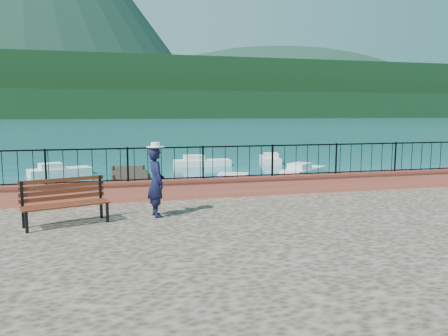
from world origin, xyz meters
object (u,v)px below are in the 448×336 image
boat_4 (202,160)px  park_bench (66,211)px  boat_3 (60,169)px  person (156,182)px  boat_1 (246,181)px  boat_0 (16,206)px  boat_5 (270,157)px  boat_2 (304,168)px

boat_4 → park_bench: bearing=-107.7°
boat_3 → person: bearing=-96.7°
person → boat_1: (5.29, 9.64, -1.66)m
park_bench → boat_4: bearing=52.2°
person → boat_4: (5.15, 19.59, -1.66)m
person → boat_4: size_ratio=0.43×
boat_1 → boat_3: 11.96m
boat_0 → boat_1: same height
boat_1 → boat_5: (5.28, 10.73, 0.00)m
boat_0 → boat_4: 16.49m
park_bench → boat_3: (-2.01, 17.38, -1.11)m
person → park_bench: bearing=88.1°
boat_4 → boat_5: 5.47m
person → boat_2: bearing=-47.7°
boat_2 → boat_5: (0.40, 6.87, 0.00)m
boat_0 → park_bench: bearing=-88.0°
boat_1 → boat_3: bearing=164.3°
person → boat_2: 16.98m
person → boat_0: person is taller
park_bench → boat_5: (12.65, 20.69, -1.11)m
boat_3 → boat_4: 9.59m
person → boat_3: person is taller
boat_2 → boat_3: 14.70m
person → boat_1: bearing=-39.4°
boat_2 → boat_1: bearing=179.8°
park_bench → boat_0: (-2.35, 6.50, -1.11)m
boat_0 → boat_4: size_ratio=0.95×
boat_1 → boat_2: 6.22m
park_bench → boat_2: 18.51m
boat_4 → boat_5: size_ratio=1.14×
boat_0 → person: bearing=-72.2°
park_bench → boat_5: park_bench is taller
boat_3 → boat_1: bearing=-58.6°
park_bench → boat_2: size_ratio=0.54×
park_bench → boat_4: park_bench is taller
person → boat_1: person is taller
boat_0 → boat_2: (14.60, 7.32, 0.00)m
boat_1 → boat_5: size_ratio=1.17×
boat_0 → boat_2: same height
boat_4 → boat_1: bearing=-86.9°
boat_1 → boat_4: bearing=113.4°
park_bench → boat_1: size_ratio=0.48×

